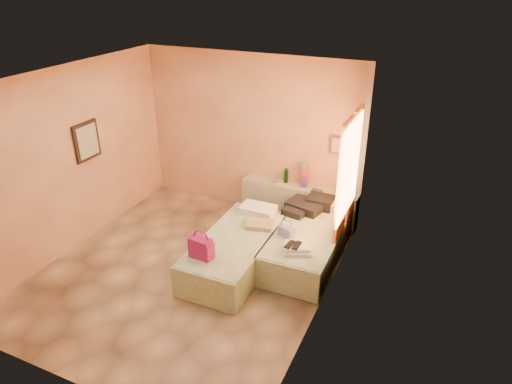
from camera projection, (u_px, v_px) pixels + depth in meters
ground at (188, 270)px, 6.75m from camera, size 4.50×4.50×0.00m
room_walls at (214, 147)px, 6.34m from camera, size 4.02×4.51×2.81m
headboard_ledge at (299, 203)px, 7.96m from camera, size 2.05×0.30×0.65m
bed_left at (236, 252)px, 6.74m from camera, size 0.93×2.01×0.50m
bed_right at (308, 243)px, 6.94m from camera, size 0.93×2.01×0.50m
water_bottle at (286, 176)px, 7.91m from camera, size 0.09×0.09×0.25m
rainbow_box at (305, 175)px, 7.73m from camera, size 0.11×0.11×0.42m
small_dish at (276, 182)px, 7.96m from camera, size 0.14×0.14×0.03m
green_book at (317, 191)px, 7.63m from camera, size 0.18×0.13×0.03m
flower_vase at (343, 185)px, 7.54m from camera, size 0.27×0.27×0.28m
magenta_handbag at (201, 247)px, 6.12m from camera, size 0.33×0.21×0.30m
khaki_garment at (259, 224)px, 6.90m from camera, size 0.45×0.39×0.07m
clothes_pile at (308, 205)px, 7.32m from camera, size 0.65×0.65×0.18m
blue_handbag at (286, 232)px, 6.62m from camera, size 0.27×0.19×0.16m
towel_stack at (298, 249)px, 6.28m from camera, size 0.44×0.41×0.10m
sandal_pair at (293, 245)px, 6.24m from camera, size 0.18×0.22×0.02m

